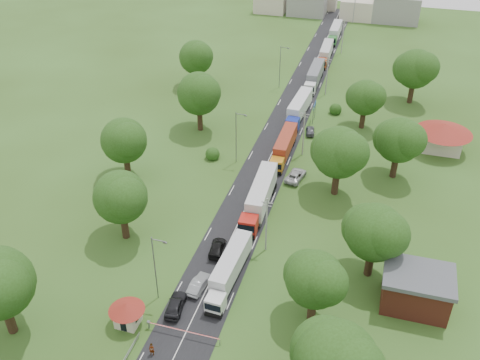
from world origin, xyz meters
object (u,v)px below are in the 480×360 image
at_px(guard_booth, 127,311).
at_px(truck_0, 229,269).
at_px(info_sign, 314,108).
at_px(boom_barrier, 173,329).
at_px(car_lane_mid, 199,284).
at_px(pedestrian_near, 152,350).
at_px(car_lane_front, 176,305).

distance_m(guard_booth, truck_0, 14.26).
xyz_separation_m(guard_booth, info_sign, (12.40, 60.00, 0.84)).
xyz_separation_m(boom_barrier, guard_booth, (-5.84, -0.00, 1.27)).
distance_m(boom_barrier, car_lane_mid, 8.06).
bearing_deg(car_lane_mid, guard_booth, 57.93).
distance_m(boom_barrier, info_sign, 60.39).
bearing_deg(pedestrian_near, car_lane_mid, 75.83).
relative_size(car_lane_mid, pedestrian_near, 2.59).
distance_m(car_lane_mid, pedestrian_near, 11.65).
xyz_separation_m(car_lane_mid, pedestrian_near, (-1.51, -11.55, 0.13)).
height_order(car_lane_mid, pedestrian_near, pedestrian_near).
bearing_deg(guard_booth, pedestrian_near, -36.73).
height_order(guard_booth, info_sign, info_sign).
distance_m(guard_booth, car_lane_mid, 10.26).
bearing_deg(car_lane_front, pedestrian_near, 83.85).
distance_m(boom_barrier, guard_booth, 5.98).
bearing_deg(boom_barrier, car_lane_mid, 87.46).
bearing_deg(truck_0, guard_booth, -132.16).
bearing_deg(pedestrian_near, guard_booth, 136.55).
xyz_separation_m(car_lane_front, car_lane_mid, (1.54, 4.32, -0.07)).
relative_size(boom_barrier, car_lane_mid, 2.00).
relative_size(info_sign, car_lane_front, 0.84).
height_order(boom_barrier, pedestrian_near, pedestrian_near).
bearing_deg(boom_barrier, truck_0, 70.55).
relative_size(boom_barrier, pedestrian_near, 5.18).
relative_size(boom_barrier, truck_0, 0.68).
height_order(guard_booth, truck_0, truck_0).
distance_m(info_sign, car_lane_front, 56.84).
distance_m(info_sign, pedestrian_near, 64.00).
xyz_separation_m(boom_barrier, pedestrian_near, (-1.15, -3.50, -0.00)).
xyz_separation_m(car_lane_front, pedestrian_near, (0.03, -7.23, 0.06)).
bearing_deg(car_lane_mid, pedestrian_near, 88.07).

